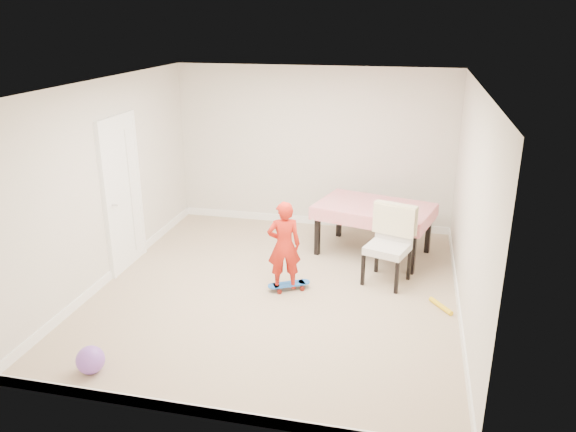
% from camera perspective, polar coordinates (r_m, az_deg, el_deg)
% --- Properties ---
extents(ground, '(5.00, 5.00, 0.00)m').
position_cam_1_polar(ground, '(7.27, -1.13, -7.53)').
color(ground, tan).
rests_on(ground, ground).
extents(ceiling, '(4.50, 5.00, 0.04)m').
position_cam_1_polar(ceiling, '(6.50, -1.28, 13.11)').
color(ceiling, silver).
rests_on(ceiling, wall_back).
extents(wall_back, '(4.50, 0.04, 2.60)m').
position_cam_1_polar(wall_back, '(9.12, 2.56, 6.87)').
color(wall_back, beige).
rests_on(wall_back, ground).
extents(wall_front, '(4.50, 0.04, 2.60)m').
position_cam_1_polar(wall_front, '(4.57, -8.72, -6.89)').
color(wall_front, beige).
rests_on(wall_front, ground).
extents(wall_left, '(0.04, 5.00, 2.60)m').
position_cam_1_polar(wall_left, '(7.60, -17.77, 3.30)').
color(wall_left, beige).
rests_on(wall_left, ground).
extents(wall_right, '(0.04, 5.00, 2.60)m').
position_cam_1_polar(wall_right, '(6.62, 17.88, 0.90)').
color(wall_right, beige).
rests_on(wall_right, ground).
extents(door, '(0.11, 0.94, 2.11)m').
position_cam_1_polar(door, '(7.92, -16.46, 2.00)').
color(door, white).
rests_on(door, ground).
extents(baseboard_back, '(4.50, 0.02, 0.12)m').
position_cam_1_polar(baseboard_back, '(9.48, 2.46, -0.44)').
color(baseboard_back, white).
rests_on(baseboard_back, ground).
extents(baseboard_front, '(4.50, 0.02, 0.12)m').
position_cam_1_polar(baseboard_front, '(5.24, -8.02, -19.15)').
color(baseboard_front, white).
rests_on(baseboard_front, ground).
extents(baseboard_left, '(0.02, 5.00, 0.12)m').
position_cam_1_polar(baseboard_left, '(8.03, -16.92, -5.21)').
color(baseboard_left, white).
rests_on(baseboard_left, ground).
extents(baseboard_right, '(0.02, 5.00, 0.12)m').
position_cam_1_polar(baseboard_right, '(7.10, 16.91, -8.61)').
color(baseboard_right, white).
rests_on(baseboard_right, ground).
extents(dining_table, '(1.81, 1.39, 0.75)m').
position_cam_1_polar(dining_table, '(8.29, 8.66, -1.37)').
color(dining_table, red).
rests_on(dining_table, ground).
extents(dining_chair, '(0.74, 0.79, 1.03)m').
position_cam_1_polar(dining_chair, '(7.37, 10.09, -3.02)').
color(dining_chair, beige).
rests_on(dining_chair, ground).
extents(skateboard, '(0.59, 0.45, 0.08)m').
position_cam_1_polar(skateboard, '(7.27, 0.10, -7.16)').
color(skateboard, blue).
rests_on(skateboard, ground).
extents(child, '(0.49, 0.40, 1.16)m').
position_cam_1_polar(child, '(7.03, -0.40, -3.29)').
color(child, red).
rests_on(child, ground).
extents(balloon, '(0.28, 0.28, 0.28)m').
position_cam_1_polar(balloon, '(6.01, -19.44, -13.62)').
color(balloon, '#8952C7').
rests_on(balloon, ground).
extents(foam_toy, '(0.28, 0.36, 0.06)m').
position_cam_1_polar(foam_toy, '(7.08, 15.26, -8.81)').
color(foam_toy, yellow).
rests_on(foam_toy, ground).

